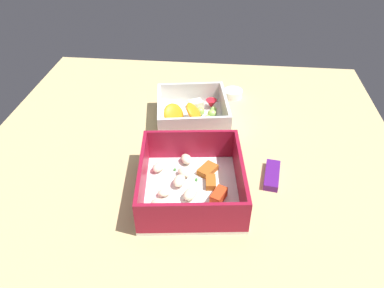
# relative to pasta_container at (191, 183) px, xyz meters

# --- Properties ---
(table_surface) EXTENTS (0.80, 0.80, 0.02)m
(table_surface) POSITION_rel_pasta_container_xyz_m (-0.10, -0.02, -0.03)
(table_surface) COLOR tan
(table_surface) RESTS_ON ground
(pasta_container) EXTENTS (0.20, 0.18, 0.06)m
(pasta_container) POSITION_rel_pasta_container_xyz_m (0.00, 0.00, 0.00)
(pasta_container) COLOR white
(pasta_container) RESTS_ON table_surface
(fruit_bowl) EXTENTS (0.16, 0.16, 0.05)m
(fruit_bowl) POSITION_rel_pasta_container_xyz_m (-0.21, -0.02, -0.00)
(fruit_bowl) COLOR white
(fruit_bowl) RESTS_ON table_surface
(candy_bar) EXTENTS (0.07, 0.03, 0.01)m
(candy_bar) POSITION_rel_pasta_container_xyz_m (-0.05, 0.14, -0.01)
(candy_bar) COLOR #51197A
(candy_bar) RESTS_ON table_surface
(paper_cup_liner) EXTENTS (0.04, 0.04, 0.02)m
(paper_cup_liner) POSITION_rel_pasta_container_xyz_m (-0.32, 0.07, -0.01)
(paper_cup_liner) COLOR white
(paper_cup_liner) RESTS_ON table_surface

